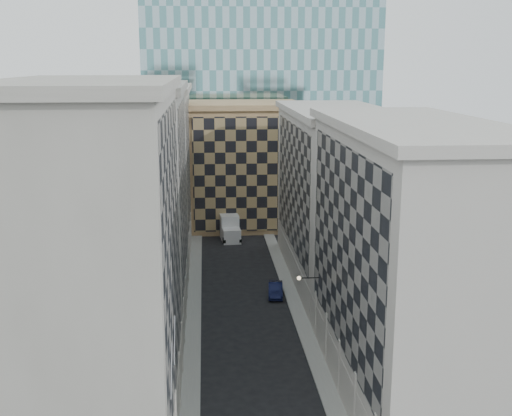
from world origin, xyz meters
TOP-DOWN VIEW (x-y plane):
  - sidewalk_west at (-5.25, 30.00)m, footprint 1.50×100.00m
  - sidewalk_east at (5.25, 30.00)m, footprint 1.50×100.00m
  - bldg_left_a at (-10.88, 11.00)m, footprint 10.80×22.80m
  - bldg_left_b at (-10.88, 33.00)m, footprint 10.80×22.80m
  - bldg_left_c at (-10.88, 55.00)m, footprint 10.80×22.80m
  - bldg_right_a at (10.88, 15.00)m, footprint 10.80×26.80m
  - bldg_right_b at (10.89, 42.00)m, footprint 10.80×28.80m
  - tan_block at (2.00, 67.90)m, footprint 16.80×14.80m
  - church_tower at (0.00, 82.00)m, footprint 7.20×7.20m
  - flagpoles_left at (-5.90, 6.00)m, footprint 0.10×6.33m
  - bracket_lamp at (4.38, 24.00)m, footprint 1.98×0.36m
  - box_truck at (-0.53, 59.69)m, footprint 3.05×6.46m
  - dark_car at (3.50, 36.17)m, footprint 1.95×4.49m

SIDE VIEW (x-z plane):
  - sidewalk_west at x=-5.25m, z-range 0.00..0.15m
  - sidewalk_east at x=5.25m, z-range 0.00..0.15m
  - dark_car at x=3.50m, z-range 0.00..1.44m
  - box_truck at x=-0.53m, z-range -0.22..3.22m
  - bracket_lamp at x=4.38m, z-range 6.02..6.38m
  - flagpoles_left at x=-5.90m, z-range 6.83..9.17m
  - tan_block at x=2.00m, z-range 0.04..18.84m
  - bldg_right_b at x=10.89m, z-range 0.00..19.70m
  - bldg_right_a at x=10.88m, z-range -0.03..20.67m
  - bldg_left_c at x=-10.88m, z-range -0.02..21.68m
  - bldg_left_b at x=-10.88m, z-range -0.03..22.67m
  - bldg_left_a at x=-10.88m, z-range -0.03..23.67m
  - church_tower at x=0.00m, z-range 1.20..52.70m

